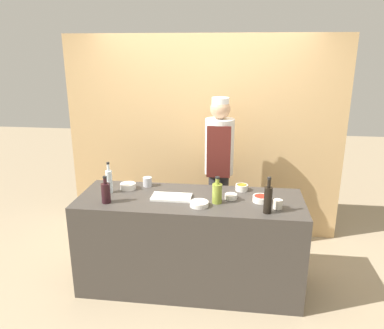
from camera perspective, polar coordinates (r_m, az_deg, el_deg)
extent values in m
plane|color=tan|center=(3.91, -0.29, -17.57)|extent=(14.00, 14.00, 0.00)
cube|color=tan|center=(4.55, 1.71, 4.10)|extent=(3.28, 0.18, 2.40)
cube|color=#3D3833|center=(3.67, -0.30, -11.73)|extent=(2.09, 0.74, 0.91)
cylinder|color=white|center=(3.68, 7.57, -3.50)|extent=(0.12, 0.12, 0.06)
cylinder|color=yellow|center=(3.67, 7.59, -3.20)|extent=(0.10, 0.10, 0.02)
cylinder|color=white|center=(3.44, 10.50, -5.17)|extent=(0.15, 0.15, 0.05)
cylinder|color=red|center=(3.44, 10.52, -4.88)|extent=(0.13, 0.13, 0.02)
cylinder|color=white|center=(3.74, -9.73, -3.27)|extent=(0.15, 0.15, 0.06)
cylinder|color=silver|center=(3.73, -9.74, -2.99)|extent=(0.12, 0.12, 0.02)
cylinder|color=white|center=(3.47, 5.94, -4.86)|extent=(0.11, 0.11, 0.04)
cylinder|color=green|center=(3.46, 5.95, -4.63)|extent=(0.09, 0.09, 0.01)
cylinder|color=white|center=(3.30, 1.10, -6.01)|extent=(0.16, 0.16, 0.04)
cylinder|color=#703384|center=(3.29, 1.10, -5.77)|extent=(0.14, 0.14, 0.01)
cube|color=white|center=(3.47, -3.14, -4.98)|extent=(0.37, 0.20, 0.02)
cylinder|color=silver|center=(3.66, -12.51, -2.57)|extent=(0.06, 0.06, 0.22)
cylinder|color=silver|center=(3.61, -12.65, -0.45)|extent=(0.02, 0.02, 0.07)
cylinder|color=black|center=(3.60, -12.70, 0.19)|extent=(0.03, 0.03, 0.02)
cylinder|color=olive|center=(3.35, 3.85, -4.43)|extent=(0.09, 0.09, 0.18)
cylinder|color=olive|center=(3.31, 3.89, -2.57)|extent=(0.04, 0.04, 0.05)
cylinder|color=black|center=(3.30, 3.90, -2.01)|extent=(0.04, 0.04, 0.01)
cylinder|color=black|center=(3.43, -12.99, -4.28)|extent=(0.08, 0.08, 0.18)
cylinder|color=black|center=(3.39, -13.12, -2.44)|extent=(0.03, 0.03, 0.05)
cylinder|color=black|center=(3.38, -13.16, -1.89)|extent=(0.04, 0.04, 0.01)
cylinder|color=black|center=(3.19, 11.49, -5.35)|extent=(0.07, 0.07, 0.23)
cylinder|color=black|center=(3.14, 11.65, -2.84)|extent=(0.03, 0.03, 0.07)
cylinder|color=black|center=(3.13, 11.70, -2.07)|extent=(0.03, 0.03, 0.02)
cylinder|color=silver|center=(3.33, 12.94, -5.92)|extent=(0.08, 0.08, 0.08)
cylinder|color=#B7B7BC|center=(3.78, -6.81, -2.62)|extent=(0.09, 0.09, 0.09)
cylinder|color=#28282D|center=(4.33, 3.98, -7.02)|extent=(0.23, 0.23, 0.91)
cylinder|color=silver|center=(4.08, 4.20, 2.75)|extent=(0.31, 0.31, 0.61)
cube|color=#561E19|center=(3.94, 4.07, 1.86)|extent=(0.25, 0.02, 0.56)
sphere|color=tan|center=(4.00, 4.33, 8.47)|extent=(0.22, 0.22, 0.22)
cylinder|color=white|center=(3.98, 4.36, 9.62)|extent=(0.18, 0.18, 0.08)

